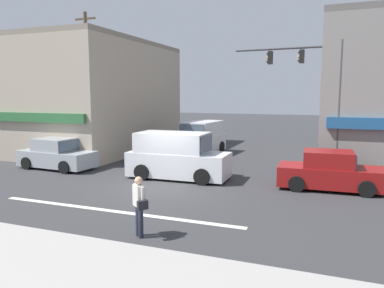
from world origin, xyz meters
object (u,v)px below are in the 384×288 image
object	(u,v)px
street_tree	(356,98)
pedestrian_foreground_with_bag	(139,203)
sedan_parked_curbside	(57,155)
utility_pole_near_left	(87,83)
traffic_light_mast	(317,87)
van_crossing_center	(201,139)
van_crossing_rightbound	(177,157)
sedan_waiting_far	(330,172)

from	to	relation	value
street_tree	pedestrian_foreground_with_bag	world-z (taller)	street_tree
sedan_parked_curbside	street_tree	bearing A→B (deg)	22.74
utility_pole_near_left	pedestrian_foreground_with_bag	xyz separation A→B (m)	(9.40, -10.61, -3.55)
traffic_light_mast	van_crossing_center	xyz separation A→B (m)	(-7.22, 4.68, -3.17)
van_crossing_center	utility_pole_near_left	bearing A→B (deg)	-150.74
street_tree	utility_pole_near_left	xyz separation A→B (m)	(-15.13, -2.26, 0.87)
van_crossing_rightbound	sedan_waiting_far	bearing A→B (deg)	2.85
van_crossing_center	street_tree	bearing A→B (deg)	-7.40
van_crossing_rightbound	van_crossing_center	xyz separation A→B (m)	(-1.34, 7.04, 0.00)
street_tree	sedan_waiting_far	world-z (taller)	street_tree
van_crossing_center	sedan_parked_curbside	distance (m)	9.00
van_crossing_center	van_crossing_rightbound	bearing A→B (deg)	-79.20
sedan_parked_curbside	utility_pole_near_left	bearing A→B (deg)	100.94
street_tree	utility_pole_near_left	distance (m)	15.32
utility_pole_near_left	pedestrian_foreground_with_bag	bearing A→B (deg)	-48.46
sedan_waiting_far	sedan_parked_curbside	bearing A→B (deg)	-177.86
utility_pole_near_left	van_crossing_center	distance (m)	7.84
utility_pole_near_left	van_crossing_rightbound	bearing A→B (deg)	-25.83
utility_pole_near_left	sedan_waiting_far	xyz separation A→B (m)	(14.08, -3.28, -3.79)
street_tree	van_crossing_center	size ratio (longest dim) A/B	1.11
sedan_waiting_far	utility_pole_near_left	bearing A→B (deg)	166.88
van_crossing_center	pedestrian_foreground_with_bag	distance (m)	14.41
sedan_parked_curbside	pedestrian_foreground_with_bag	bearing A→B (deg)	-38.23
sedan_waiting_far	pedestrian_foreground_with_bag	distance (m)	8.70
traffic_light_mast	sedan_waiting_far	xyz separation A→B (m)	(0.75, -2.03, -3.46)
sedan_waiting_far	van_crossing_center	distance (m)	10.42
utility_pole_near_left	sedan_waiting_far	size ratio (longest dim) A/B	2.08
traffic_light_mast	pedestrian_foreground_with_bag	size ratio (longest dim) A/B	3.71
traffic_light_mast	pedestrian_foreground_with_bag	xyz separation A→B (m)	(-3.94, -9.35, -3.22)
traffic_light_mast	van_crossing_rightbound	xyz separation A→B (m)	(-5.88, -2.36, -3.17)
traffic_light_mast	sedan_waiting_far	distance (m)	4.08
sedan_parked_curbside	traffic_light_mast	bearing A→B (deg)	11.33
street_tree	sedan_parked_curbside	world-z (taller)	street_tree
van_crossing_rightbound	van_crossing_center	size ratio (longest dim) A/B	0.98
utility_pole_near_left	traffic_light_mast	distance (m)	13.40
van_crossing_rightbound	pedestrian_foreground_with_bag	xyz separation A→B (m)	(1.94, -7.00, -0.05)
van_crossing_center	traffic_light_mast	bearing A→B (deg)	-32.97
utility_pole_near_left	sedan_waiting_far	bearing A→B (deg)	-13.12
van_crossing_rightbound	street_tree	bearing A→B (deg)	37.41
street_tree	sedan_waiting_far	size ratio (longest dim) A/B	1.25
traffic_light_mast	pedestrian_foreground_with_bag	bearing A→B (deg)	-112.84
traffic_light_mast	sedan_waiting_far	bearing A→B (deg)	-69.75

